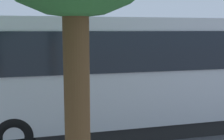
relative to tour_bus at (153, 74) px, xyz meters
name	(u,v)px	position (x,y,z in m)	size (l,w,h in m)	color
ground_plane	(135,93)	(-0.75, -4.72, -1.65)	(80.00, 80.00, 0.00)	#4C4C51
tour_bus	(153,74)	(0.00, 0.00, 0.00)	(11.32, 3.20, 3.25)	#B7BABF
spectator_far_left	(159,77)	(-1.24, -2.79, -0.59)	(0.58, 0.34, 1.77)	#473823
spectator_left	(123,79)	(0.29, -2.75, -0.61)	(0.57, 0.39, 1.74)	black
spectator_centre	(94,83)	(1.48, -2.45, -0.67)	(0.57, 0.32, 1.66)	#473823
parked_motorcycle_silver	(183,93)	(-2.04, -2.28, -1.16)	(2.05, 0.58, 0.99)	black
stunt_motorcycle	(89,65)	(1.11, -7.47, -0.62)	(1.95, 0.76, 1.78)	black
traffic_cone	(134,76)	(-1.45, -7.48, -1.34)	(0.34, 0.34, 0.63)	orange
bay_line_b	(191,85)	(-4.26, -6.06, -1.64)	(0.13, 4.25, 0.01)	white
bay_line_c	(146,86)	(-1.73, -6.06, -1.64)	(0.13, 4.30, 0.01)	white
bay_line_d	(99,88)	(0.79, -6.06, -1.64)	(0.13, 4.22, 0.01)	white
bay_line_e	(48,90)	(3.32, -6.06, -1.64)	(0.13, 4.60, 0.01)	white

